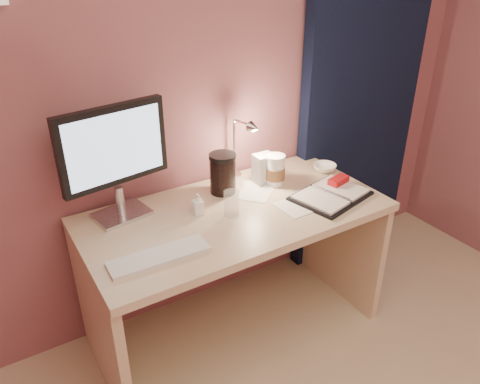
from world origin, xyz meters
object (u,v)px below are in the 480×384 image
keyboard (159,256)px  lotion_bottle (198,204)px  clear_cup (231,203)px  planner (331,194)px  product_box (264,168)px  coffee_cup (275,171)px  bowl (325,168)px  desk (228,243)px  monitor (113,153)px  desk_lamp (239,145)px  dark_jar (223,175)px

keyboard → lotion_bottle: 0.36m
clear_cup → planner: bearing=-11.4°
planner → clear_cup: clear_cup is taller
keyboard → product_box: bearing=26.6°
planner → lotion_bottle: bearing=149.4°
coffee_cup → lotion_bottle: size_ratio=1.59×
bowl → lotion_bottle: size_ratio=1.24×
bowl → coffee_cup: bearing=177.1°
desk → monitor: (-0.46, 0.15, 0.53)m
desk → coffee_cup: (0.31, 0.05, 0.30)m
planner → clear_cup: bearing=155.0°
lotion_bottle → desk_lamp: 0.39m
desk → monitor: monitor is taller
desk_lamp → clear_cup: bearing=-141.5°
planner → desk_lamp: 0.51m
clear_cup → dark_jar: (0.08, 0.22, 0.03)m
product_box → desk_lamp: desk_lamp is taller
planner → clear_cup: size_ratio=3.42×
clear_cup → desk_lamp: (0.20, 0.26, 0.15)m
bowl → lotion_bottle: 0.79m
bowl → desk: bearing=-176.7°
planner → dark_jar: 0.53m
product_box → coffee_cup: bearing=-54.7°
planner → product_box: bearing=108.4°
monitor → planner: 1.03m
keyboard → coffee_cup: coffee_cup is taller
dark_jar → clear_cup: bearing=-110.1°
keyboard → bowl: (1.07, 0.27, 0.01)m
bowl → keyboard: bearing=-165.8°
clear_cup → lotion_bottle: (-0.12, 0.09, -0.01)m
monitor → coffee_cup: monitor is taller
desk_lamp → lotion_bottle: bearing=-166.3°
clear_cup → desk_lamp: size_ratio=0.36×
monitor → bowl: (1.09, -0.12, -0.29)m
desk → coffee_cup: 0.44m
dark_jar → desk_lamp: 0.17m
clear_cup → lotion_bottle: clear_cup is taller
desk → monitor: bearing=161.6°
coffee_cup → desk_lamp: size_ratio=0.47×
coffee_cup → lotion_bottle: 0.47m
desk → coffee_cup: coffee_cup is taller
coffee_cup → lotion_bottle: (-0.47, -0.06, -0.02)m
planner → bowl: bearing=42.0°
keyboard → dark_jar: 0.60m
planner → coffee_cup: (-0.15, 0.25, 0.06)m
clear_cup → lotion_bottle: bearing=143.9°
dark_jar → desk_lamp: desk_lamp is taller
keyboard → desk_lamp: bearing=34.3°
desk_lamp → product_box: bearing=-38.5°
desk → planner: (0.47, -0.20, 0.24)m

